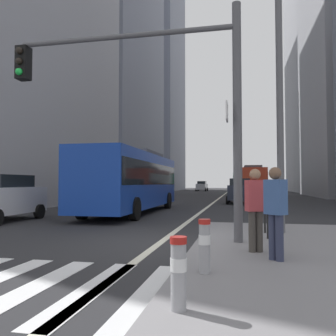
% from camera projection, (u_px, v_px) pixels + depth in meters
% --- Properties ---
extents(ground_plane, '(160.00, 160.00, 0.00)m').
position_uv_depth(ground_plane, '(214.00, 202.00, 28.68)').
color(ground_plane, '#28282B').
extents(crosswalk_stripes, '(7.65, 3.20, 0.01)m').
position_uv_depth(crosswalk_stripes, '(39.00, 285.00, 5.40)').
color(crosswalk_stripes, silver).
rests_on(crosswalk_stripes, ground).
extents(lane_centre_line, '(0.20, 80.00, 0.01)m').
position_uv_depth(lane_centre_line, '(221.00, 197.00, 38.46)').
color(lane_centre_line, beige).
rests_on(lane_centre_line, ground).
extents(office_tower_left_near, '(11.94, 20.21, 31.54)m').
position_uv_depth(office_tower_left_near, '(3.00, 3.00, 27.22)').
color(office_tower_left_near, '#9E9EA3').
rests_on(office_tower_left_near, ground).
extents(office_tower_left_mid, '(10.20, 22.09, 44.69)m').
position_uv_depth(office_tower_left_mid, '(115.00, 44.00, 51.70)').
color(office_tower_left_mid, slate).
rests_on(office_tower_left_mid, ground).
extents(office_tower_left_far, '(10.50, 18.84, 51.37)m').
position_uv_depth(office_tower_left_far, '(155.00, 74.00, 76.70)').
color(office_tower_left_far, slate).
rests_on(office_tower_left_far, ground).
extents(office_tower_right_far, '(11.24, 18.80, 56.16)m').
position_uv_depth(office_tower_right_far, '(324.00, 33.00, 61.32)').
color(office_tower_right_far, '#9E9EA3').
rests_on(office_tower_right_far, ground).
extents(city_bus_blue_oncoming, '(2.75, 11.10, 3.40)m').
position_uv_depth(city_bus_blue_oncoming, '(133.00, 179.00, 18.49)').
color(city_bus_blue_oncoming, '#14389E').
rests_on(city_bus_blue_oncoming, ground).
extents(sedan_white_oncoming, '(2.12, 4.34, 1.94)m').
position_uv_depth(sedan_white_oncoming, '(1.00, 198.00, 14.39)').
color(sedan_white_oncoming, silver).
rests_on(sedan_white_oncoming, ground).
extents(city_bus_red_receding, '(2.72, 10.98, 3.40)m').
position_uv_depth(city_bus_red_receding, '(252.00, 181.00, 38.27)').
color(city_bus_red_receding, red).
rests_on(city_bus_red_receding, ground).
extents(city_bus_red_distant, '(2.78, 10.56, 3.40)m').
position_uv_depth(city_bus_red_distant, '(242.00, 181.00, 57.57)').
color(city_bus_red_distant, '#198456').
rests_on(city_bus_red_distant, ground).
extents(car_oncoming_mid, '(2.13, 4.46, 1.94)m').
position_uv_depth(car_oncoming_mid, '(202.00, 186.00, 67.29)').
color(car_oncoming_mid, silver).
rests_on(car_oncoming_mid, ground).
extents(car_receding_near, '(2.07, 4.25, 1.94)m').
position_uv_depth(car_receding_near, '(240.00, 191.00, 27.13)').
color(car_receding_near, '#232838').
rests_on(car_receding_near, ground).
extents(car_receding_far, '(2.20, 4.30, 1.94)m').
position_uv_depth(car_receding_far, '(243.00, 186.00, 66.72)').
color(car_receding_far, maroon).
rests_on(car_receding_far, ground).
extents(traffic_signal_gantry, '(6.28, 0.65, 6.00)m').
position_uv_depth(traffic_signal_gantry, '(156.00, 87.00, 9.07)').
color(traffic_signal_gantry, '#515156').
rests_on(traffic_signal_gantry, median_island).
extents(street_lamp_post, '(5.50, 0.32, 8.00)m').
position_uv_depth(street_lamp_post, '(279.00, 60.00, 10.38)').
color(street_lamp_post, '#56565B').
rests_on(street_lamp_post, median_island).
extents(bollard_front, '(0.20, 0.20, 0.83)m').
position_uv_depth(bollard_front, '(178.00, 269.00, 3.96)').
color(bollard_front, '#99999E').
rests_on(bollard_front, median_island).
extents(bollard_left, '(0.20, 0.20, 0.87)m').
position_uv_depth(bollard_left, '(204.00, 243.00, 5.59)').
color(bollard_left, '#99999E').
rests_on(bollard_left, median_island).
extents(pedestrian_railing, '(0.06, 3.30, 0.98)m').
position_uv_depth(pedestrian_railing, '(269.00, 214.00, 8.51)').
color(pedestrian_railing, black).
rests_on(pedestrian_railing, median_island).
extents(pedestrian_waiting, '(0.44, 0.37, 1.75)m').
position_uv_depth(pedestrian_waiting, '(255.00, 205.00, 7.32)').
color(pedestrian_waiting, '#423D38').
rests_on(pedestrian_waiting, median_island).
extents(pedestrian_far, '(0.44, 0.44, 1.75)m').
position_uv_depth(pedestrian_far, '(276.00, 208.00, 6.53)').
color(pedestrian_far, '#2D334C').
rests_on(pedestrian_far, median_island).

